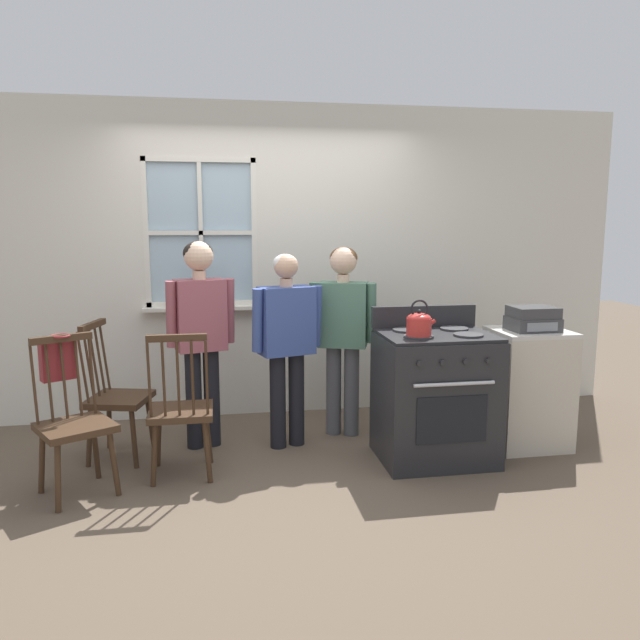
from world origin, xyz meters
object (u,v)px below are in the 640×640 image
side_counter (528,388)px  chair_center_cluster (116,398)px  person_adult_right (343,322)px  stereo (533,319)px  potted_plant (180,301)px  chair_by_window (74,425)px  person_elderly_left (201,323)px  chair_near_wall (181,412)px  kettle (419,323)px  handbag (58,359)px  stove (435,395)px  person_teen_center (287,334)px

side_counter → chair_center_cluster: bearing=175.0°
person_adult_right → stereo: (1.34, -0.51, 0.07)m
person_adult_right → stereo: person_adult_right is taller
chair_center_cluster → stereo: bearing=-81.2°
chair_center_cluster → side_counter: bearing=-80.8°
potted_plant → stereo: 2.85m
potted_plant → stereo: bearing=-23.1°
chair_by_window → side_counter: bearing=-24.0°
person_elderly_left → side_counter: 2.52m
chair_near_wall → chair_center_cluster: size_ratio=1.00×
chair_near_wall → potted_plant: bearing=-87.4°
chair_center_cluster → potted_plant: (0.43, 0.83, 0.59)m
kettle → potted_plant: size_ratio=1.19×
chair_center_cluster → person_elderly_left: (0.61, 0.13, 0.51)m
chair_near_wall → handbag: size_ratio=3.26×
chair_near_wall → stove: stove is taller
chair_center_cluster → side_counter: size_ratio=1.11×
side_counter → stereo: bearing=-90.0°
person_teen_center → potted_plant: bearing=119.6°
chair_center_cluster → potted_plant: 1.11m
person_adult_right → stereo: 1.43m
handbag → person_elderly_left: bearing=29.4°
kettle → side_counter: size_ratio=0.27×
handbag → person_adult_right: bearing=16.5°
potted_plant → chair_near_wall: bearing=-87.9°
chair_near_wall → stove: size_ratio=0.92×
chair_near_wall → person_elderly_left: (0.14, 0.54, 0.51)m
person_elderly_left → stereo: (2.44, -0.42, 0.03)m
person_elderly_left → kettle: person_elderly_left is taller
chair_center_cluster → handbag: 0.61m
side_counter → stereo: (0.00, -0.02, 0.54)m
chair_center_cluster → handbag: (-0.29, -0.38, 0.38)m
handbag → potted_plant: bearing=59.4°
chair_by_window → stove: stove is taller
chair_by_window → kettle: (2.25, 0.04, 0.58)m
chair_by_window → person_adult_right: (1.88, 0.80, 0.47)m
kettle → person_teen_center: bearing=145.6°
kettle → chair_center_cluster: bearing=165.4°
potted_plant → stereo: (2.62, -1.12, -0.05)m
person_teen_center → kettle: 1.02m
handbag → chair_near_wall: bearing=-2.7°
chair_center_cluster → person_elderly_left: person_elderly_left is taller
potted_plant → handbag: bearing=-120.6°
person_elderly_left → handbag: bearing=-164.6°
person_elderly_left → stove: person_elderly_left is taller
person_elderly_left → chair_by_window: bearing=-151.8°
chair_near_wall → kettle: (1.61, -0.13, 0.58)m
stereo → handbag: bearing=-178.5°
person_elderly_left → potted_plant: bearing=90.6°
chair_near_wall → stove: (1.78, 0.00, 0.03)m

